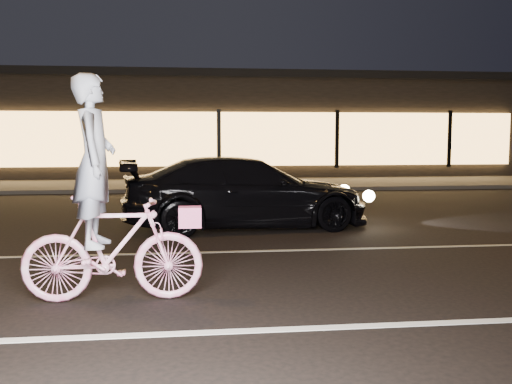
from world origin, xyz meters
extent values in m
plane|color=black|center=(0.00, 0.00, 0.00)|extent=(90.00, 90.00, 0.00)
cube|color=silver|center=(0.00, -1.50, 0.00)|extent=(60.00, 0.12, 0.01)
cube|color=gray|center=(0.00, 2.00, 0.00)|extent=(60.00, 0.10, 0.01)
cube|color=#383533|center=(0.00, 13.00, 0.06)|extent=(30.00, 4.00, 0.12)
cube|color=black|center=(0.00, 19.00, 2.00)|extent=(25.00, 8.00, 4.00)
cube|color=black|center=(0.00, 19.00, 4.05)|extent=(25.40, 8.40, 0.30)
cube|color=#EFAA53|center=(0.00, 14.90, 1.60)|extent=(23.00, 0.15, 2.00)
cube|color=black|center=(-4.50, 14.82, 1.60)|extent=(0.15, 0.08, 2.20)
cube|color=black|center=(0.00, 14.82, 1.60)|extent=(0.15, 0.08, 2.20)
cube|color=black|center=(4.50, 14.82, 1.60)|extent=(0.15, 0.08, 2.20)
cube|color=black|center=(9.00, 14.82, 1.60)|extent=(0.15, 0.08, 2.20)
imported|color=#E42F7C|center=(-1.94, -0.40, 0.57)|extent=(1.90, 0.54, 1.14)
imported|color=white|center=(-2.11, -0.40, 1.50)|extent=(0.43, 0.65, 1.79)
cube|color=#E13F84|center=(-1.13, -0.40, 0.89)|extent=(0.24, 0.20, 0.22)
imported|color=black|center=(-0.06, 4.21, 0.68)|extent=(4.83, 2.37, 1.35)
sphere|color=#FFF2BF|center=(2.09, 5.06, 0.62)|extent=(0.23, 0.23, 0.23)
sphere|color=#FFF2BF|center=(2.22, 3.83, 0.62)|extent=(0.23, 0.23, 0.23)
camera|label=1|loc=(-1.14, -6.46, 1.77)|focal=40.00mm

